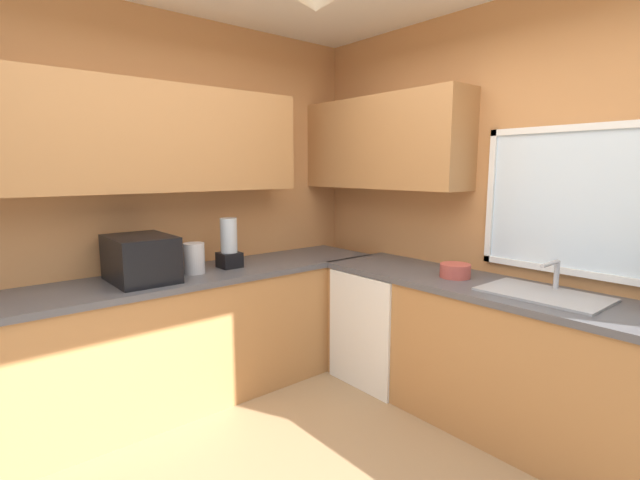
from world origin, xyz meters
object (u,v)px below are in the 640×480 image
object	(u,v)px
sink_assembly	(543,294)
bowl	(455,271)
kettle	(194,258)
blender_appliance	(229,245)
microwave	(141,258)
dishwasher	(385,324)

from	to	relation	value
sink_assembly	bowl	bearing A→B (deg)	-179.41
bowl	kettle	bearing A→B (deg)	-133.83
sink_assembly	blender_appliance	xyz separation A→B (m)	(-1.81, -0.99, 0.15)
sink_assembly	bowl	world-z (taller)	sink_assembly
microwave	kettle	distance (m)	0.35
microwave	sink_assembly	world-z (taller)	microwave
dishwasher	blender_appliance	world-z (taller)	blender_appliance
bowl	blender_appliance	bearing A→B (deg)	-141.39
microwave	sink_assembly	bearing A→B (deg)	41.88
kettle	bowl	distance (m)	1.75
dishwasher	microwave	size ratio (longest dim) A/B	1.77
microwave	bowl	world-z (taller)	microwave
bowl	blender_appliance	distance (m)	1.58
dishwasher	bowl	size ratio (longest dim) A/B	4.29
dishwasher	microwave	bearing A→B (deg)	-112.60
kettle	blender_appliance	distance (m)	0.29
bowl	microwave	bearing A→B (deg)	-127.38
microwave	bowl	bearing A→B (deg)	52.62
dishwasher	sink_assembly	xyz separation A→B (m)	(1.15, 0.04, 0.48)
dishwasher	bowl	distance (m)	0.77
dishwasher	kettle	xyz separation A→B (m)	(-0.64, -1.23, 0.57)
dishwasher	bowl	world-z (taller)	bowl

